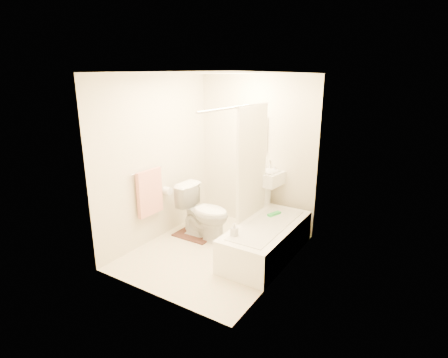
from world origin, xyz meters
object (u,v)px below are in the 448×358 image
Objects in this scene: sink at (264,198)px; bathtub at (267,240)px; bath_mat at (195,234)px; soap_bottle at (234,230)px; toilet at (204,212)px.

sink is 0.92m from bathtub.
soap_bottle is at bearing -27.15° from bath_mat.
bathtub is 0.64m from soap_bottle.
sink is 1.77× the size of bath_mat.
sink is 6.33× the size of soap_bottle.
bathtub is (1.04, -0.02, -0.18)m from toilet.
soap_bottle is at bearing -121.37° from toilet.
bathtub is 1.22m from bath_mat.
sink is 1.30m from soap_bottle.
bathtub is at bearing 68.90° from soap_bottle.
bath_mat is at bearing 101.45° from toilet.
bath_mat is at bearing -129.72° from sink.
sink reaches higher than toilet.
bath_mat is (-0.79, -0.77, -0.52)m from sink.
sink is at bearing 118.38° from bathtub.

